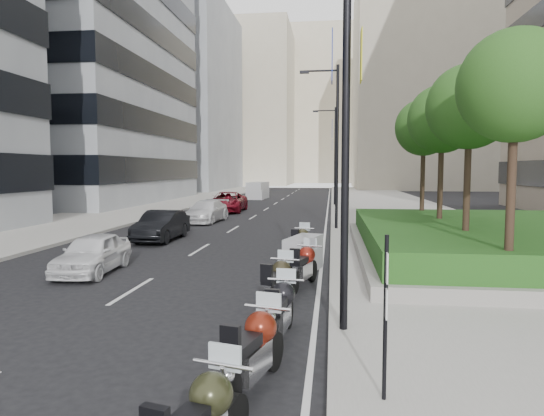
% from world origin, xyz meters
% --- Properties ---
extents(ground, '(160.00, 160.00, 0.00)m').
position_xyz_m(ground, '(0.00, 0.00, 0.00)').
color(ground, black).
rests_on(ground, ground).
extents(sidewalk_right, '(10.00, 100.00, 0.15)m').
position_xyz_m(sidewalk_right, '(9.00, 30.00, 0.07)').
color(sidewalk_right, '#9E9B93').
rests_on(sidewalk_right, ground).
extents(sidewalk_left, '(8.00, 100.00, 0.15)m').
position_xyz_m(sidewalk_left, '(-12.00, 30.00, 0.07)').
color(sidewalk_left, '#9E9B93').
rests_on(sidewalk_left, ground).
extents(lane_edge, '(0.12, 100.00, 0.01)m').
position_xyz_m(lane_edge, '(3.70, 30.00, 0.01)').
color(lane_edge, silver).
rests_on(lane_edge, ground).
extents(lane_centre, '(0.12, 100.00, 0.01)m').
position_xyz_m(lane_centre, '(-1.50, 30.00, 0.01)').
color(lane_centre, silver).
rests_on(lane_centre, ground).
extents(building_grey_mid, '(22.00, 26.00, 40.00)m').
position_xyz_m(building_grey_mid, '(-24.00, 38.00, 20.00)').
color(building_grey_mid, gray).
rests_on(building_grey_mid, ground).
extents(building_grey_far, '(22.00, 26.00, 30.00)m').
position_xyz_m(building_grey_far, '(-24.00, 70.00, 15.00)').
color(building_grey_far, gray).
rests_on(building_grey_far, ground).
extents(building_cream_right, '(28.00, 24.00, 36.00)m').
position_xyz_m(building_cream_right, '(22.00, 80.00, 18.00)').
color(building_cream_right, '#B7AD93').
rests_on(building_cream_right, ground).
extents(building_cream_left, '(26.00, 24.00, 34.00)m').
position_xyz_m(building_cream_left, '(-18.00, 100.00, 17.00)').
color(building_cream_left, '#B7AD93').
rests_on(building_cream_left, ground).
extents(building_cream_centre, '(30.00, 24.00, 38.00)m').
position_xyz_m(building_cream_centre, '(2.00, 120.00, 19.00)').
color(building_cream_centre, '#B7AD93').
rests_on(building_cream_centre, ground).
extents(planter, '(10.00, 14.00, 0.40)m').
position_xyz_m(planter, '(10.00, 10.00, 0.35)').
color(planter, gray).
rests_on(planter, sidewalk_right).
extents(hedge, '(9.40, 13.40, 0.80)m').
position_xyz_m(hedge, '(10.00, 10.00, 0.95)').
color(hedge, '#164E19').
rests_on(hedge, planter).
extents(tree_0, '(2.80, 2.80, 6.30)m').
position_xyz_m(tree_0, '(8.50, 4.00, 5.42)').
color(tree_0, '#332319').
rests_on(tree_0, planter).
extents(tree_1, '(2.80, 2.80, 6.30)m').
position_xyz_m(tree_1, '(8.50, 8.00, 5.42)').
color(tree_1, '#332319').
rests_on(tree_1, planter).
extents(tree_2, '(2.80, 2.80, 6.30)m').
position_xyz_m(tree_2, '(8.50, 12.00, 5.42)').
color(tree_2, '#332319').
rests_on(tree_2, planter).
extents(tree_3, '(2.80, 2.80, 6.30)m').
position_xyz_m(tree_3, '(8.50, 16.00, 5.42)').
color(tree_3, '#332319').
rests_on(tree_3, planter).
extents(lamp_post_0, '(2.34, 0.45, 9.00)m').
position_xyz_m(lamp_post_0, '(4.14, 1.00, 5.07)').
color(lamp_post_0, black).
rests_on(lamp_post_0, ground).
extents(lamp_post_1, '(2.34, 0.45, 9.00)m').
position_xyz_m(lamp_post_1, '(4.14, 18.00, 5.07)').
color(lamp_post_1, black).
rests_on(lamp_post_1, ground).
extents(lamp_post_2, '(2.34, 0.45, 9.00)m').
position_xyz_m(lamp_post_2, '(4.14, 36.00, 5.07)').
color(lamp_post_2, black).
rests_on(lamp_post_2, ground).
extents(parking_sign, '(0.06, 0.32, 2.50)m').
position_xyz_m(parking_sign, '(4.80, -2.00, 1.46)').
color(parking_sign, black).
rests_on(parking_sign, ground).
extents(motorcycle_1, '(0.89, 2.34, 1.19)m').
position_xyz_m(motorcycle_1, '(2.89, -1.67, 0.63)').
color(motorcycle_1, black).
rests_on(motorcycle_1, ground).
extents(motorcycle_2, '(0.76, 2.28, 1.13)m').
position_xyz_m(motorcycle_2, '(3.06, 0.57, 0.61)').
color(motorcycle_2, black).
rests_on(motorcycle_2, ground).
extents(motorcycle_3, '(0.83, 2.27, 1.15)m').
position_xyz_m(motorcycle_3, '(2.76, 2.78, 0.61)').
color(motorcycle_3, black).
rests_on(motorcycle_3, ground).
extents(motorcycle_4, '(0.89, 2.27, 1.15)m').
position_xyz_m(motorcycle_4, '(3.26, 5.01, 0.62)').
color(motorcycle_4, black).
rests_on(motorcycle_4, ground).
extents(motorcycle_5, '(1.27, 2.07, 1.17)m').
position_xyz_m(motorcycle_5, '(3.12, 7.08, 0.59)').
color(motorcycle_5, black).
rests_on(motorcycle_5, ground).
extents(motorcycle_6, '(0.79, 2.29, 1.15)m').
position_xyz_m(motorcycle_6, '(2.90, 9.24, 0.61)').
color(motorcycle_6, black).
rests_on(motorcycle_6, ground).
extents(car_a, '(1.82, 3.94, 1.31)m').
position_xyz_m(car_a, '(-3.73, 6.09, 0.65)').
color(car_a, white).
rests_on(car_a, ground).
extents(car_b, '(1.56, 4.35, 1.43)m').
position_xyz_m(car_b, '(-4.02, 13.33, 0.71)').
color(car_b, black).
rests_on(car_b, ground).
extents(car_c, '(2.31, 4.92, 1.39)m').
position_xyz_m(car_c, '(-3.98, 21.47, 0.69)').
color(car_c, silver).
rests_on(car_c, ground).
extents(car_d, '(2.82, 5.80, 1.59)m').
position_xyz_m(car_d, '(-4.23, 28.96, 0.79)').
color(car_d, maroon).
rests_on(car_d, ground).
extents(delivery_van, '(2.08, 4.70, 1.92)m').
position_xyz_m(delivery_van, '(-4.41, 46.04, 0.90)').
color(delivery_van, '#B6B6B8').
rests_on(delivery_van, ground).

